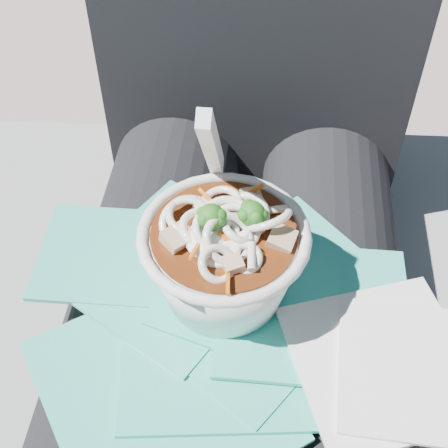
# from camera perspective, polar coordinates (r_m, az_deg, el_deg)

# --- Properties ---
(stone_ledge) EXTENTS (1.02, 0.55, 0.43)m
(stone_ledge) POSITION_cam_1_polar(r_m,az_deg,el_deg) (0.94, 1.54, -11.64)
(stone_ledge) COLOR slate
(stone_ledge) RESTS_ON ground
(lap) EXTENTS (0.33, 0.48, 0.15)m
(lap) POSITION_cam_1_polar(r_m,az_deg,el_deg) (0.61, 0.93, -9.91)
(lap) COLOR black
(lap) RESTS_ON stone_ledge
(person_body) EXTENTS (0.34, 0.94, 0.98)m
(person_body) POSITION_cam_1_polar(r_m,az_deg,el_deg) (0.64, 1.69, -1.51)
(person_body) COLOR black
(person_body) RESTS_ON ground
(plastic_bag) EXTENTS (0.34, 0.34, 0.02)m
(plastic_bag) POSITION_cam_1_polar(r_m,az_deg,el_deg) (0.52, 0.53, -8.15)
(plastic_bag) COLOR teal
(plastic_bag) RESTS_ON lap
(napkins) EXTENTS (0.17, 0.17, 0.01)m
(napkins) POSITION_cam_1_polar(r_m,az_deg,el_deg) (0.50, 15.38, -12.30)
(napkins) COLOR white
(napkins) RESTS_ON plastic_bag
(udon_bowl) EXTENTS (0.13, 0.14, 0.19)m
(udon_bowl) POSITION_cam_1_polar(r_m,az_deg,el_deg) (0.49, -0.02, -2.69)
(udon_bowl) COLOR silver
(udon_bowl) RESTS_ON plastic_bag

